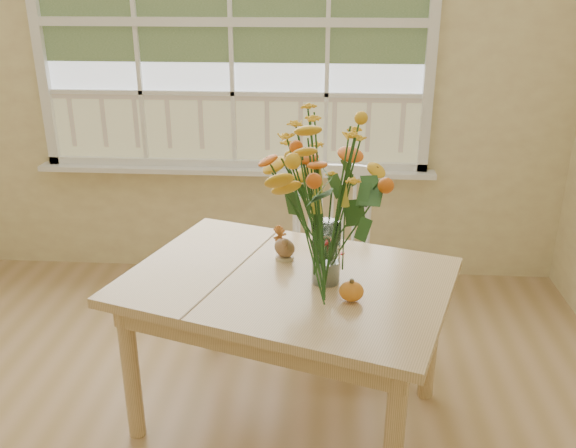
{
  "coord_description": "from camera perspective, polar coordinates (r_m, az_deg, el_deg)",
  "views": [
    {
      "loc": [
        0.59,
        -1.35,
        1.77
      ],
      "look_at": [
        0.43,
        0.84,
        0.89
      ],
      "focal_mm": 38.0,
      "sensor_mm": 36.0,
      "label": 1
    }
  ],
  "objects": [
    {
      "name": "wall_back",
      "position": [
        3.67,
        -5.22,
        15.23
      ],
      "size": [
        4.0,
        0.02,
        2.7
      ],
      "primitive_type": "cube",
      "color": "#D5BE88",
      "rests_on": "floor"
    },
    {
      "name": "turkey_figurine",
      "position": [
        2.57,
        -0.33,
        -2.24
      ],
      "size": [
        0.12,
        0.12,
        0.13
      ],
      "rotation": [
        0.0,
        0.0,
        -0.73
      ],
      "color": "#CCB78C",
      "rests_on": "dining_table"
    },
    {
      "name": "pumpkin",
      "position": [
        2.26,
        5.95,
        -6.37
      ],
      "size": [
        0.09,
        0.09,
        0.07
      ],
      "primitive_type": "ellipsoid",
      "color": "orange",
      "rests_on": "dining_table"
    },
    {
      "name": "dark_gourd",
      "position": [
        2.59,
        3.18,
        -2.56
      ],
      "size": [
        0.12,
        0.07,
        0.07
      ],
      "color": "#38160F",
      "rests_on": "dining_table"
    },
    {
      "name": "window",
      "position": [
        3.62,
        -5.42,
        18.02
      ],
      "size": [
        2.42,
        0.12,
        1.74
      ],
      "color": "silver",
      "rests_on": "wall_back"
    },
    {
      "name": "dining_table",
      "position": [
        2.48,
        -0.03,
        -6.86
      ],
      "size": [
        1.46,
        1.23,
        0.67
      ],
      "rotation": [
        0.0,
        0.0,
        -0.31
      ],
      "color": "tan",
      "rests_on": "floor"
    },
    {
      "name": "windsor_chair",
      "position": [
        3.11,
        3.97,
        -2.21
      ],
      "size": [
        0.43,
        0.41,
        0.89
      ],
      "rotation": [
        0.0,
        0.0,
        -0.03
      ],
      "color": "white",
      "rests_on": "floor"
    },
    {
      "name": "flower_vase",
      "position": [
        2.26,
        3.74,
        2.98
      ],
      "size": [
        0.52,
        0.52,
        0.61
      ],
      "color": "white",
      "rests_on": "dining_table"
    }
  ]
}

